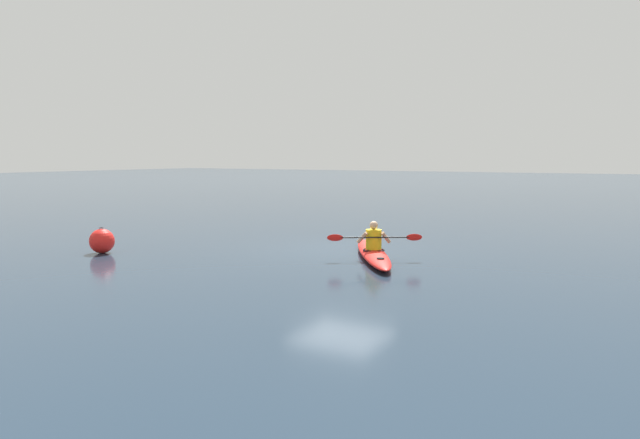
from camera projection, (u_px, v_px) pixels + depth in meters
name	position (u px, v px, depth m)	size (l,w,h in m)	color
ground_plane	(342.00, 250.00, 15.96)	(160.00, 160.00, 0.00)	#1E2D3D
kayak	(373.00, 253.00, 14.64)	(2.92, 4.12, 0.25)	red
kayaker	(374.00, 238.00, 14.48)	(2.03, 1.30, 0.71)	yellow
mooring_buoy_red_near	(102.00, 241.00, 15.39)	(0.66, 0.66, 0.70)	red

